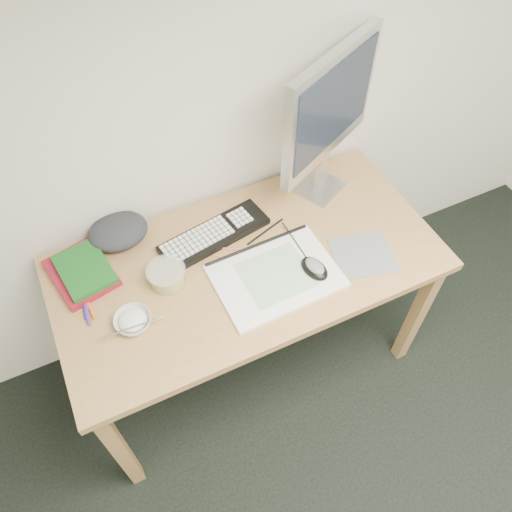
{
  "coord_description": "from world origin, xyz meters",
  "views": [
    {
      "loc": [
        -0.58,
        0.43,
        2.19
      ],
      "look_at": [
        -0.13,
        1.38,
        0.83
      ],
      "focal_mm": 35.0,
      "sensor_mm": 36.0,
      "label": 1
    }
  ],
  "objects_px": {
    "desk": "(248,274)",
    "keyboard": "(214,235)",
    "sketchpad": "(276,276)",
    "rice_bowl": "(133,321)",
    "monitor": "(330,110)"
  },
  "relations": [
    {
      "from": "desk",
      "to": "keyboard",
      "type": "relative_size",
      "value": 3.3
    },
    {
      "from": "desk",
      "to": "keyboard",
      "type": "xyz_separation_m",
      "value": [
        -0.07,
        0.16,
        0.09
      ]
    },
    {
      "from": "sketchpad",
      "to": "rice_bowl",
      "type": "xyz_separation_m",
      "value": [
        -0.51,
        0.03,
        0.01
      ]
    },
    {
      "from": "monitor",
      "to": "rice_bowl",
      "type": "height_order",
      "value": "monitor"
    },
    {
      "from": "keyboard",
      "to": "desk",
      "type": "bearing_deg",
      "value": -77.28
    },
    {
      "from": "monitor",
      "to": "sketchpad",
      "type": "bearing_deg",
      "value": -165.1
    },
    {
      "from": "keyboard",
      "to": "monitor",
      "type": "distance_m",
      "value": 0.61
    },
    {
      "from": "sketchpad",
      "to": "monitor",
      "type": "height_order",
      "value": "monitor"
    },
    {
      "from": "keyboard",
      "to": "rice_bowl",
      "type": "xyz_separation_m",
      "value": [
        -0.38,
        -0.23,
        0.01
      ]
    },
    {
      "from": "rice_bowl",
      "to": "keyboard",
      "type": "bearing_deg",
      "value": 31.2
    },
    {
      "from": "sketchpad",
      "to": "monitor",
      "type": "relative_size",
      "value": 0.71
    },
    {
      "from": "monitor",
      "to": "rice_bowl",
      "type": "bearing_deg",
      "value": 171.74
    },
    {
      "from": "sketchpad",
      "to": "keyboard",
      "type": "bearing_deg",
      "value": 114.05
    },
    {
      "from": "sketchpad",
      "to": "keyboard",
      "type": "height_order",
      "value": "keyboard"
    },
    {
      "from": "keyboard",
      "to": "rice_bowl",
      "type": "height_order",
      "value": "rice_bowl"
    }
  ]
}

